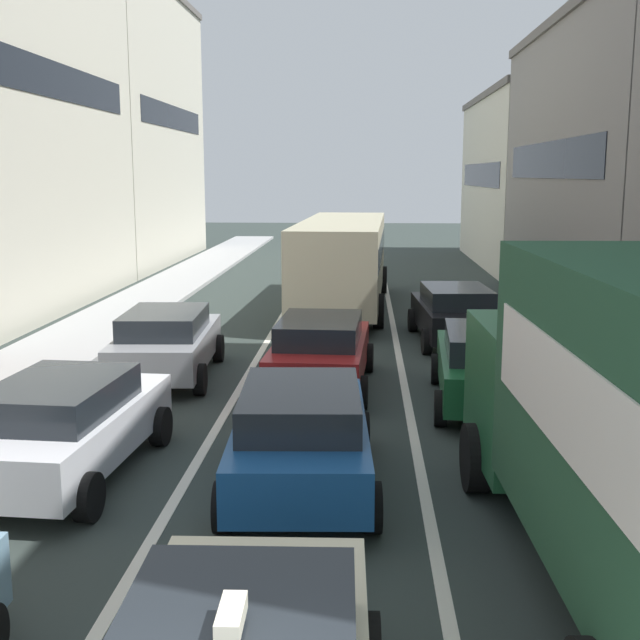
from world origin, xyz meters
TOP-DOWN VIEW (x-y plane):
  - sidewalk_left at (-6.70, 20.00)m, footprint 2.60×64.00m
  - lane_stripe_left at (-1.70, 20.00)m, footprint 0.16×60.00m
  - lane_stripe_right at (1.70, 20.00)m, footprint 0.16×60.00m
  - sedan_centre_lane_second at (-0.02, 7.56)m, footprint 2.23×4.38m
  - wagon_left_lane_second at (-3.46, 7.79)m, footprint 2.29×4.41m
  - hatchback_centre_lane_third at (-0.04, 12.92)m, footprint 2.22×4.38m
  - sedan_left_lane_third at (-3.41, 13.63)m, footprint 2.25×4.39m
  - sedan_right_lane_behind_truck at (3.20, 11.87)m, footprint 2.28×4.40m
  - wagon_right_lane_far at (3.22, 17.70)m, footprint 2.27×4.40m
  - bus_mid_queue_primary at (0.14, 22.78)m, footprint 3.11×10.59m

SIDE VIEW (x-z plane):
  - lane_stripe_left at x=-1.70m, z-range 0.00..0.01m
  - lane_stripe_right at x=1.70m, z-range 0.00..0.01m
  - sidewalk_left at x=-6.70m, z-range 0.00..0.14m
  - sedan_centre_lane_second at x=-0.02m, z-range 0.05..1.54m
  - wagon_left_lane_second at x=-3.46m, z-range 0.05..1.54m
  - hatchback_centre_lane_third at x=-0.04m, z-range 0.05..1.54m
  - sedan_left_lane_third at x=-3.41m, z-range 0.05..1.54m
  - sedan_right_lane_behind_truck at x=3.20m, z-range 0.05..1.54m
  - wagon_right_lane_far at x=3.22m, z-range 0.05..1.54m
  - bus_mid_queue_primary at x=0.14m, z-range 0.31..3.21m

